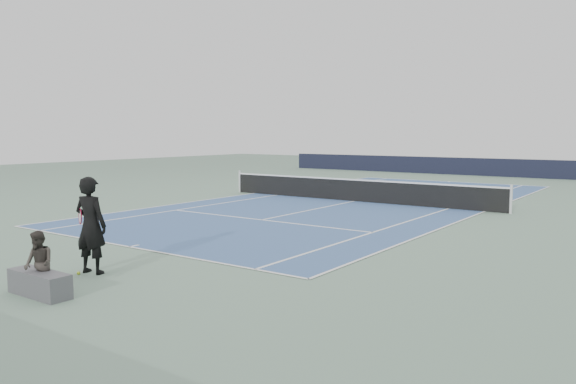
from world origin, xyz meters
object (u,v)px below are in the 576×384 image
Objects in this scene: tennis_net at (354,190)px; spectator_bench at (39,273)px; tennis_player at (91,225)px; tennis_ball at (79,273)px.

tennis_net is 15.75m from spectator_bench.
tennis_ball is at bearing -115.37° from tennis_player.
tennis_player is at bearing -83.82° from tennis_net.
tennis_player is 1.43× the size of spectator_bench.
tennis_player is 28.13× the size of tennis_ball.
spectator_bench is (2.16, -15.60, -0.09)m from tennis_net.
tennis_ball is 1.54m from spectator_bench.
tennis_ball is (-0.12, -0.25, -0.98)m from tennis_player.
spectator_bench is at bearing -82.13° from tennis_net.
tennis_player reaches higher than spectator_bench.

